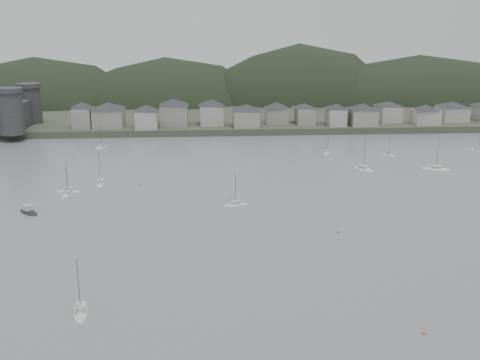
{
  "coord_description": "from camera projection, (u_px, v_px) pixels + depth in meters",
  "views": [
    {
      "loc": [
        -10.68,
        -78.08,
        48.94
      ],
      "look_at": [
        0.0,
        75.0,
        6.0
      ],
      "focal_mm": 41.78,
      "sensor_mm": 36.0,
      "label": 1
    }
  ],
  "objects": [
    {
      "name": "ground",
      "position": [
        273.0,
        343.0,
        88.92
      ],
      "size": [
        900.0,
        900.0,
        0.0
      ],
      "primitive_type": "plane",
      "color": "slate",
      "rests_on": "ground"
    },
    {
      "name": "far_shore_land",
      "position": [
        217.0,
        98.0,
        371.91
      ],
      "size": [
        900.0,
        250.0,
        3.0
      ],
      "primitive_type": "cube",
      "color": "#383D2D",
      "rests_on": "ground"
    },
    {
      "name": "forested_ridge",
      "position": [
        226.0,
        123.0,
        351.09
      ],
      "size": [
        851.55,
        103.94,
        102.57
      ],
      "color": "black",
      "rests_on": "ground"
    },
    {
      "name": "waterfront_town",
      "position": [
        330.0,
        112.0,
        266.1
      ],
      "size": [
        451.48,
        28.46,
        12.92
      ],
      "color": "gray",
      "rests_on": "far_shore_land"
    },
    {
      "name": "moored_fleet",
      "position": [
        173.0,
        211.0,
        151.19
      ],
      "size": [
        238.82,
        177.26,
        13.7
      ],
      "color": "silver",
      "rests_on": "ground"
    },
    {
      "name": "motor_launch_far",
      "position": [
        29.0,
        212.0,
        149.97
      ],
      "size": [
        7.46,
        7.53,
        3.86
      ],
      "rotation": [
        0.0,
        0.0,
        3.92
      ],
      "color": "black",
      "rests_on": "ground"
    },
    {
      "name": "mooring_buoys",
      "position": [
        211.0,
        217.0,
        146.29
      ],
      "size": [
        169.75,
        130.7,
        0.7
      ],
      "color": "#BD6A3F",
      "rests_on": "ground"
    }
  ]
}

